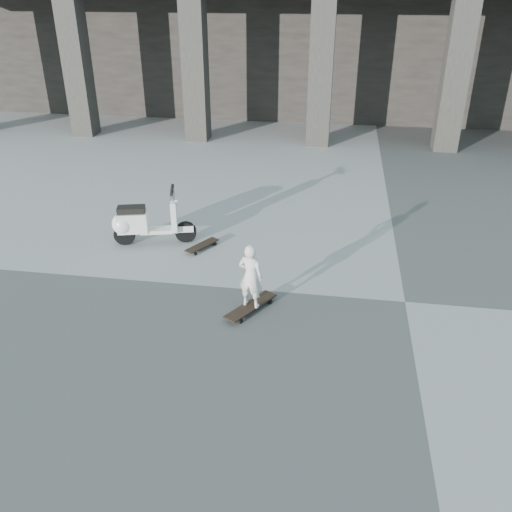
# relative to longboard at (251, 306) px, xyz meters

# --- Properties ---
(ground) EXTENTS (90.00, 90.00, 0.00)m
(ground) POSITION_rel_longboard_xyz_m (2.26, 0.60, -0.08)
(ground) COLOR #464644
(ground) RESTS_ON ground
(colonnade) EXTENTS (28.00, 8.82, 6.00)m
(colonnade) POSITION_rel_longboard_xyz_m (2.26, 14.37, 2.96)
(colonnade) COLOR black
(colonnade) RESTS_ON ground
(longboard) EXTENTS (0.68, 0.93, 0.10)m
(longboard) POSITION_rel_longboard_xyz_m (0.00, 0.00, 0.00)
(longboard) COLOR black
(longboard) RESTS_ON ground
(skateboard_spare) EXTENTS (0.52, 0.72, 0.09)m
(skateboard_spare) POSITION_rel_longboard_xyz_m (-1.20, 1.87, -0.01)
(skateboard_spare) COLOR black
(skateboard_spare) RESTS_ON ground
(child) EXTENTS (0.40, 0.31, 0.98)m
(child) POSITION_rel_longboard_xyz_m (-0.00, 0.00, 0.51)
(child) COLOR silver
(child) RESTS_ON longboard
(scooter) EXTENTS (1.48, 0.67, 1.05)m
(scooter) POSITION_rel_longboard_xyz_m (-2.35, 1.92, 0.34)
(scooter) COLOR black
(scooter) RESTS_ON ground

